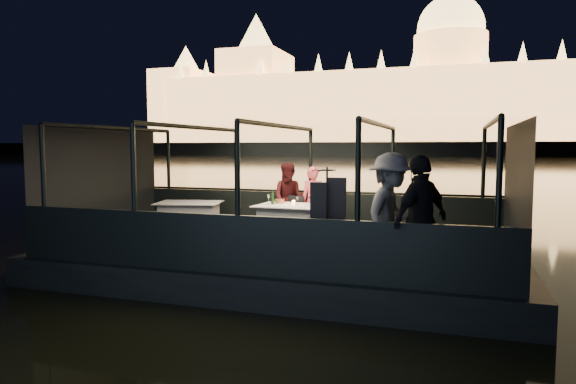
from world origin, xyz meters
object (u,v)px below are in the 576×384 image
(coat_stand, at_px, (327,214))
(person_man_maroon, at_px, (289,201))
(dining_table_central, at_px, (294,224))
(chair_port_right, at_px, (314,217))
(wine_bottle, at_px, (272,197))
(passenger_stripe, at_px, (390,220))
(person_woman_coral, at_px, (314,202))
(passenger_dark, at_px, (421,224))
(dining_table_aft, at_px, (189,217))
(chair_port_left, at_px, (294,217))

(coat_stand, relative_size, person_man_maroon, 1.02)
(coat_stand, bearing_deg, dining_table_central, 119.21)
(chair_port_right, bearing_deg, wine_bottle, -118.95)
(person_man_maroon, bearing_deg, passenger_stripe, -58.78)
(person_woman_coral, distance_m, passenger_dark, 4.06)
(coat_stand, bearing_deg, chair_port_right, 109.07)
(person_woman_coral, relative_size, wine_bottle, 5.34)
(passenger_dark, bearing_deg, dining_table_aft, -83.89)
(chair_port_left, relative_size, chair_port_right, 0.97)
(dining_table_central, height_order, person_man_maroon, person_man_maroon)
(chair_port_left, height_order, passenger_dark, passenger_dark)
(chair_port_right, bearing_deg, person_woman_coral, 125.31)
(chair_port_right, xyz_separation_m, person_woman_coral, (-0.06, 0.19, 0.30))
(dining_table_central, xyz_separation_m, person_man_maroon, (-0.39, 0.94, 0.36))
(coat_stand, bearing_deg, chair_port_left, 116.92)
(chair_port_right, bearing_deg, chair_port_left, -151.12)
(person_man_maroon, xyz_separation_m, passenger_stripe, (2.55, -3.05, 0.10))
(person_woman_coral, xyz_separation_m, passenger_dark, (2.42, -3.26, 0.10))
(person_man_maroon, distance_m, wine_bottle, 0.94)
(chair_port_right, distance_m, person_woman_coral, 0.36)
(dining_table_aft, xyz_separation_m, person_man_maroon, (2.08, 0.70, 0.36))
(person_woman_coral, bearing_deg, passenger_stripe, -77.22)
(chair_port_right, height_order, coat_stand, coat_stand)
(dining_table_aft, xyz_separation_m, passenger_dark, (5.08, -2.67, 0.47))
(dining_table_central, relative_size, coat_stand, 0.90)
(passenger_stripe, bearing_deg, wine_bottle, 65.08)
(chair_port_right, xyz_separation_m, passenger_dark, (2.37, -3.07, 0.40))
(dining_table_central, relative_size, chair_port_left, 1.67)
(dining_table_central, xyz_separation_m, chair_port_right, (0.24, 0.64, 0.06))
(dining_table_aft, bearing_deg, passenger_dark, -27.69)
(chair_port_right, distance_m, passenger_dark, 3.90)
(dining_table_central, bearing_deg, chair_port_left, 107.42)
(chair_port_left, distance_m, passenger_stripe, 3.57)
(dining_table_aft, height_order, chair_port_left, chair_port_left)
(chair_port_right, height_order, person_woman_coral, person_woman_coral)
(dining_table_central, bearing_deg, coat_stand, -60.79)
(dining_table_central, xyz_separation_m, passenger_dark, (2.61, -2.43, 0.47))
(dining_table_aft, distance_m, person_man_maroon, 2.22)
(passenger_stripe, relative_size, passenger_dark, 1.01)
(dining_table_aft, height_order, passenger_stripe, passenger_stripe)
(dining_table_aft, height_order, person_man_maroon, person_man_maroon)
(passenger_dark, bearing_deg, wine_bottle, -94.84)
(passenger_dark, bearing_deg, person_woman_coral, -109.60)
(chair_port_right, bearing_deg, person_man_maroon, 173.94)
(person_man_maroon, height_order, passenger_stripe, passenger_stripe)
(person_man_maroon, height_order, wine_bottle, person_man_maroon)
(wine_bottle, bearing_deg, chair_port_left, 63.42)
(chair_port_right, relative_size, wine_bottle, 3.16)
(coat_stand, distance_m, passenger_dark, 1.42)
(dining_table_aft, height_order, person_woman_coral, person_woman_coral)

